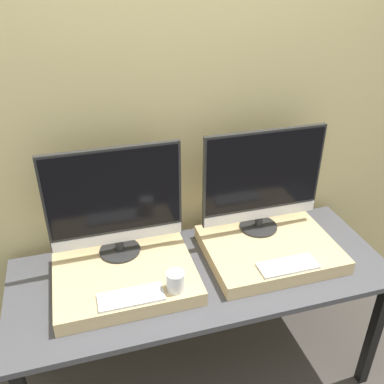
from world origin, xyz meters
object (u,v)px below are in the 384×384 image
at_px(monitor_left, 115,201).
at_px(monitor_right, 263,180).
at_px(keyboard_right, 288,265).
at_px(keyboard_left, 131,297).
at_px(mug, 176,281).

height_order(monitor_left, monitor_right, same).
bearing_deg(monitor_left, keyboard_right, -24.47).
bearing_deg(keyboard_left, monitor_left, 90.00).
distance_m(monitor_left, monitor_right, 0.74).
distance_m(monitor_left, mug, 0.46).
xyz_separation_m(monitor_left, keyboard_right, (0.74, -0.34, -0.28)).
height_order(keyboard_left, mug, mug).
height_order(monitor_left, keyboard_left, monitor_left).
xyz_separation_m(monitor_left, keyboard_left, (0.00, -0.34, -0.28)).
bearing_deg(mug, monitor_right, 31.80).
distance_m(monitor_left, keyboard_left, 0.44).
height_order(mug, keyboard_right, mug).
xyz_separation_m(monitor_right, keyboard_right, (-0.00, -0.34, -0.28)).
distance_m(keyboard_left, keyboard_right, 0.74).
bearing_deg(keyboard_left, mug, 0.00).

